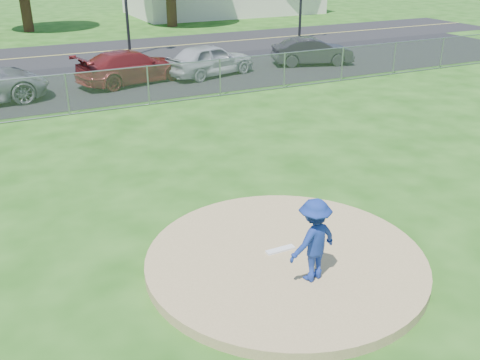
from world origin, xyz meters
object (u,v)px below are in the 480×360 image
object	(u,v)px
pitcher	(314,240)
parked_car_pearl	(210,60)
parked_car_charcoal	(312,51)
parked_car_darkred	(132,67)

from	to	relation	value
pitcher	parked_car_pearl	distance (m)	17.23
parked_car_pearl	parked_car_charcoal	size ratio (longest dim) A/B	1.07
pitcher	parked_car_pearl	size ratio (longest dim) A/B	0.36
pitcher	parked_car_darkred	distance (m)	16.70
parked_car_darkred	parked_car_charcoal	world-z (taller)	parked_car_darkred
pitcher	parked_car_darkred	size ratio (longest dim) A/B	0.31
parked_car_darkred	parked_car_pearl	world-z (taller)	parked_car_pearl
parked_car_darkred	parked_car_pearl	size ratio (longest dim) A/B	1.14
pitcher	parked_car_charcoal	distance (m)	19.66
pitcher	parked_car_charcoal	xyz separation A→B (m)	(10.75, 16.45, -0.30)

